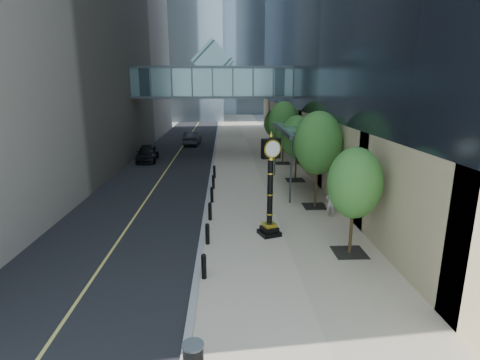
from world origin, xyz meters
name	(u,v)px	position (x,y,z in m)	size (l,w,h in m)	color
ground	(278,292)	(0.00, 0.00, 0.00)	(320.00, 320.00, 0.00)	gray
road	(188,139)	(-7.00, 40.00, 0.01)	(8.00, 180.00, 0.02)	black
sidewalk	(245,138)	(1.00, 40.00, 0.03)	(8.00, 180.00, 0.06)	#B5A48B
curb	(216,138)	(-3.00, 40.00, 0.04)	(0.25, 180.00, 0.07)	gray
distant_tower_c	(211,5)	(-6.00, 120.00, 32.50)	(22.00, 22.00, 65.00)	#A8C4D4
skywalk	(213,80)	(-3.00, 28.00, 7.71)	(17.00, 4.20, 5.80)	slate
entrance_canopy	(301,130)	(3.48, 14.00, 4.19)	(3.00, 8.00, 4.38)	#383F44
bollard_row	(211,203)	(-2.70, 9.00, 0.51)	(0.20, 16.20, 0.90)	black
street_trees	(297,134)	(3.60, 15.91, 3.64)	(2.81, 28.27, 5.77)	black
street_clock	(270,193)	(0.30, 5.18, 2.23)	(1.21, 1.21, 4.99)	black
pedestrian	(331,203)	(4.05, 7.72, 0.86)	(0.58, 0.38, 1.60)	#A7A399
car_near	(147,153)	(-9.44, 24.41, 0.81)	(1.87, 4.65, 1.58)	black
car_far	(192,138)	(-5.88, 34.61, 0.83)	(1.72, 4.93, 1.62)	black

